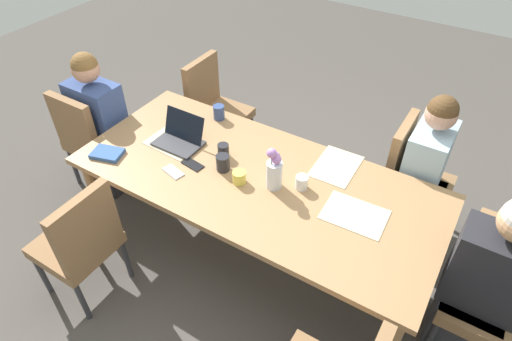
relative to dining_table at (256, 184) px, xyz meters
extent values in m
plane|color=#4C4742|center=(0.00, 0.00, -0.66)|extent=(10.00, 10.00, 0.00)
cube|color=#9E754C|center=(0.00, 0.00, 0.04)|extent=(2.35, 1.04, 0.04)
cylinder|color=#9E754C|center=(-1.10, -0.44, -0.32)|extent=(0.07, 0.07, 0.68)
cylinder|color=#9E754C|center=(-1.10, 0.44, -0.32)|extent=(0.07, 0.07, 0.68)
cylinder|color=#9E754C|center=(1.10, 0.44, -0.32)|extent=(0.07, 0.07, 0.68)
cube|color=olive|center=(1.47, 0.03, -0.25)|extent=(0.44, 0.44, 0.08)
cube|color=olive|center=(1.47, 0.22, 0.02)|extent=(0.42, 0.06, 0.45)
cylinder|color=#333338|center=(1.28, -0.16, -0.47)|extent=(0.04, 0.04, 0.37)
cylinder|color=#333338|center=(1.66, 0.22, -0.47)|extent=(0.04, 0.04, 0.37)
cylinder|color=#333338|center=(1.28, 0.22, -0.47)|extent=(0.04, 0.04, 0.37)
cube|color=#2D2D33|center=(1.41, 0.03, -0.43)|extent=(0.34, 0.36, 0.45)
cube|color=#232328|center=(1.41, 0.03, 0.04)|extent=(0.40, 0.24, 0.50)
cube|color=olive|center=(0.87, 0.81, -0.25)|extent=(0.44, 0.44, 0.08)
cube|color=olive|center=(0.68, 0.81, 0.02)|extent=(0.06, 0.42, 0.45)
cylinder|color=#333338|center=(1.06, 1.00, -0.47)|extent=(0.04, 0.04, 0.37)
cylinder|color=#333338|center=(1.06, 0.62, -0.47)|extent=(0.04, 0.04, 0.37)
cylinder|color=#333338|center=(0.68, 1.00, -0.47)|extent=(0.04, 0.04, 0.37)
cylinder|color=#333338|center=(0.68, 0.62, -0.47)|extent=(0.04, 0.04, 0.37)
cube|color=#2D2D33|center=(0.87, 0.75, -0.43)|extent=(0.36, 0.34, 0.45)
cube|color=#99B7CC|center=(0.87, 0.75, 0.04)|extent=(0.24, 0.40, 0.50)
sphere|color=tan|center=(0.87, 0.75, 0.41)|extent=(0.20, 0.20, 0.20)
sphere|color=#51381E|center=(0.87, 0.75, 0.44)|extent=(0.19, 0.19, 0.19)
cube|color=olive|center=(-1.50, 0.01, -0.25)|extent=(0.44, 0.44, 0.08)
cube|color=olive|center=(-1.50, -0.18, 0.02)|extent=(0.42, 0.06, 0.45)
cylinder|color=#333338|center=(-1.69, 0.20, -0.47)|extent=(0.04, 0.04, 0.37)
cylinder|color=#333338|center=(-1.31, 0.20, -0.47)|extent=(0.04, 0.04, 0.37)
cylinder|color=#333338|center=(-1.69, -0.18, -0.47)|extent=(0.04, 0.04, 0.37)
cylinder|color=#333338|center=(-1.31, -0.18, -0.47)|extent=(0.04, 0.04, 0.37)
cube|color=#2D2D33|center=(-1.44, 0.01, -0.43)|extent=(0.34, 0.36, 0.45)
cube|color=#384C84|center=(-1.44, 0.01, 0.04)|extent=(0.40, 0.24, 0.50)
sphere|color=tan|center=(-1.44, 0.01, 0.41)|extent=(0.20, 0.20, 0.20)
sphere|color=brown|center=(-1.44, 0.01, 0.44)|extent=(0.19, 0.19, 0.19)
cube|color=olive|center=(-0.81, -0.85, -0.25)|extent=(0.44, 0.44, 0.08)
cube|color=olive|center=(-0.62, -0.85, 0.02)|extent=(0.06, 0.42, 0.45)
cylinder|color=#333338|center=(-1.00, -1.04, -0.47)|extent=(0.04, 0.04, 0.37)
cylinder|color=#333338|center=(-1.00, -0.66, -0.47)|extent=(0.04, 0.04, 0.37)
cylinder|color=#333338|center=(-0.62, -1.04, -0.47)|extent=(0.04, 0.04, 0.37)
cylinder|color=#333338|center=(-0.62, -0.66, -0.47)|extent=(0.04, 0.04, 0.37)
cube|color=olive|center=(-0.86, 0.82, -0.25)|extent=(0.44, 0.44, 0.08)
cube|color=olive|center=(-1.05, 0.82, 0.02)|extent=(0.06, 0.42, 0.45)
cylinder|color=#333338|center=(-0.67, 1.01, -0.47)|extent=(0.04, 0.04, 0.37)
cylinder|color=#333338|center=(-0.67, 0.63, -0.47)|extent=(0.04, 0.04, 0.37)
cylinder|color=#333338|center=(-1.05, 1.01, -0.47)|extent=(0.04, 0.04, 0.37)
cylinder|color=#333338|center=(-1.05, 0.63, -0.47)|extent=(0.04, 0.04, 0.37)
cylinder|color=silver|center=(0.14, -0.02, 0.16)|extent=(0.10, 0.10, 0.19)
sphere|color=#B27AC6|center=(0.15, -0.02, 0.28)|extent=(0.06, 0.06, 0.06)
cylinder|color=#477A3D|center=(0.15, -0.02, 0.27)|extent=(0.01, 0.01, 0.04)
sphere|color=#B27AC6|center=(0.14, -0.01, 0.30)|extent=(0.06, 0.06, 0.06)
cylinder|color=#477A3D|center=(0.14, -0.01, 0.27)|extent=(0.01, 0.01, 0.05)
sphere|color=#B27AC6|center=(0.13, -0.04, 0.33)|extent=(0.06, 0.06, 0.06)
cylinder|color=#477A3D|center=(0.13, -0.04, 0.29)|extent=(0.01, 0.01, 0.08)
cube|color=beige|center=(0.66, 0.02, 0.07)|extent=(0.37, 0.28, 0.00)
cube|color=beige|center=(0.39, 0.36, 0.07)|extent=(0.27, 0.37, 0.00)
cube|color=beige|center=(-0.67, 0.00, 0.07)|extent=(0.37, 0.28, 0.00)
cube|color=#38383D|center=(-0.63, 0.00, 0.08)|extent=(0.32, 0.22, 0.02)
cube|color=black|center=(-0.63, 0.08, 0.18)|extent=(0.31, 0.08, 0.19)
cylinder|color=#232328|center=(-0.29, 0.06, 0.11)|extent=(0.08, 0.08, 0.10)
cylinder|color=white|center=(0.29, 0.06, 0.11)|extent=(0.08, 0.08, 0.09)
cylinder|color=#232328|center=(-0.22, -0.05, 0.12)|extent=(0.09, 0.09, 0.11)
cylinder|color=#DBC64C|center=(-0.06, -0.10, 0.10)|extent=(0.08, 0.08, 0.08)
cylinder|color=#33477A|center=(-0.58, 0.41, 0.12)|extent=(0.08, 0.08, 0.11)
cube|color=#335693|center=(-0.96, -0.34, 0.08)|extent=(0.23, 0.19, 0.03)
cube|color=black|center=(-0.41, -0.12, 0.07)|extent=(0.16, 0.09, 0.01)
cube|color=silver|center=(-0.47, -0.24, 0.07)|extent=(0.16, 0.11, 0.01)
camera|label=1|loc=(1.08, -1.75, 1.90)|focal=30.54mm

